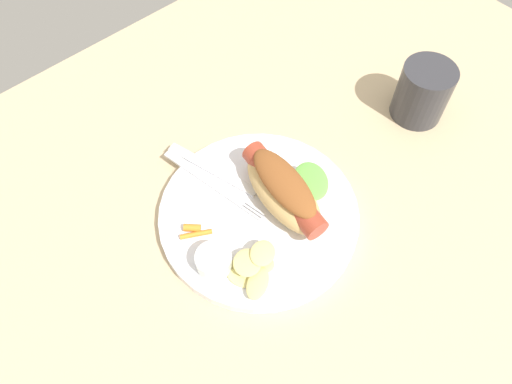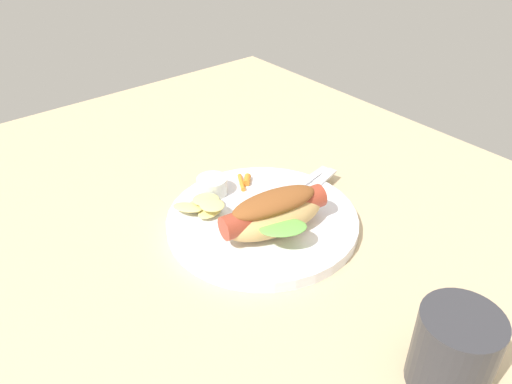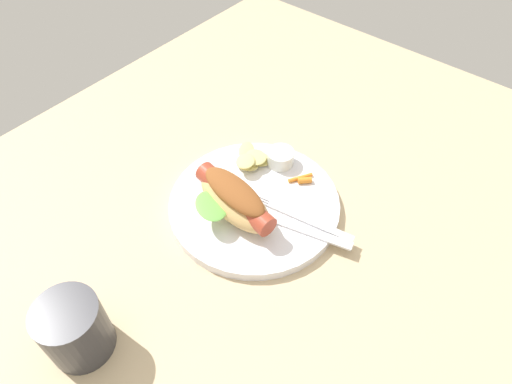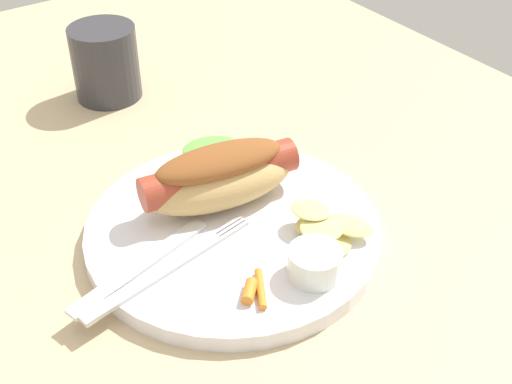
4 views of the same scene
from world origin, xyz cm
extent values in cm
cube|color=tan|center=(0.00, 0.00, -0.90)|extent=(120.00, 90.00, 1.80)
cylinder|color=white|center=(-3.40, 0.90, 0.80)|extent=(26.31, 26.31, 1.60)
ellipsoid|color=tan|center=(-0.33, 0.43, 3.93)|extent=(8.15, 14.96, 4.65)
cylinder|color=#A33D28|center=(-0.33, 0.43, 4.74)|extent=(5.34, 15.04, 3.16)
ellipsoid|color=brown|center=(-0.33, 0.43, 6.16)|extent=(6.33, 12.62, 2.38)
ellipsoid|color=#6BB74C|center=(3.35, -1.51, 4.86)|extent=(6.83, 7.41, 1.09)
cylinder|color=white|center=(-12.49, -1.05, 2.84)|extent=(4.44, 4.44, 2.48)
cube|color=silver|center=(-5.46, 9.84, 1.80)|extent=(3.57, 13.82, 0.40)
cube|color=silver|center=(-4.43, 1.38, 1.80)|extent=(0.85, 3.20, 0.40)
cube|color=silver|center=(-3.99, 1.46, 1.80)|extent=(0.85, 3.20, 0.40)
cube|color=silver|center=(-3.54, 1.54, 1.80)|extent=(0.85, 3.20, 0.40)
cube|color=silver|center=(-3.69, 10.15, 1.78)|extent=(5.13, 14.31, 0.36)
ellipsoid|color=#DACD7C|center=(-10.73, -4.21, 1.85)|extent=(4.22, 4.85, 0.50)
ellipsoid|color=#DACD7C|center=(-8.09, -4.52, 2.29)|extent=(3.25, 4.26, 0.77)
ellipsoid|color=#DACD7C|center=(-10.38, -6.63, 2.66)|extent=(5.01, 4.41, 0.87)
ellipsoid|color=#DACD7C|center=(-7.64, -4.46, 3.57)|extent=(4.54, 4.35, 0.63)
ellipsoid|color=#DACD7C|center=(-9.71, -4.02, 3.18)|extent=(5.04, 5.08, 0.67)
cylinder|color=orange|center=(-11.62, 3.66, 1.92)|extent=(3.88, 2.60, 0.65)
cylinder|color=orange|center=(-11.47, 4.62, 2.10)|extent=(2.23, 2.23, 0.99)
cylinder|color=#333338|center=(27.01, -1.31, 4.35)|extent=(7.76, 7.76, 8.69)
camera|label=1|loc=(-24.78, -22.38, 56.63)|focal=34.01mm
camera|label=2|loc=(39.22, -35.19, 42.72)|focal=35.42mm
camera|label=3|loc=(31.26, 29.91, 55.26)|focal=32.01mm
camera|label=4|loc=(-42.81, 25.86, 40.68)|focal=47.92mm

